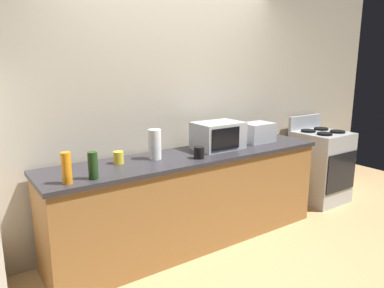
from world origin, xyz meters
The scene contains 11 objects.
ground_plane centered at (0.00, 0.00, 0.00)m, with size 8.00×8.00×0.00m, color tan.
back_wall centered at (0.00, 0.81, 1.35)m, with size 6.40×0.10×2.70m, color #B2A893.
counter_run centered at (0.00, 0.40, 0.45)m, with size 2.84×0.64×0.90m.
stove_range centered at (2.00, 0.40, 0.46)m, with size 0.60×0.61×1.08m.
microwave centered at (0.35, 0.45, 1.04)m, with size 0.48×0.35×0.27m.
toaster_oven centered at (0.91, 0.46, 1.01)m, with size 0.34×0.26×0.21m, color #B7BABF.
paper_towel_roll centered at (-0.37, 0.45, 1.04)m, with size 0.12×0.12×0.27m, color white.
bottle_dish_soap centered at (-1.22, 0.20, 1.02)m, with size 0.07×0.07×0.23m, color orange.
bottle_wine centered at (-1.03, 0.20, 1.00)m, with size 0.07×0.07×0.21m, color #1E3F19.
mug_black centered at (-0.03, 0.24, 0.95)m, with size 0.10×0.10×0.11m, color black.
mug_yellow centered at (-0.70, 0.49, 0.95)m, with size 0.09×0.09×0.11m, color yellow.
Camera 1 is at (-1.88, -2.33, 1.74)m, focal length 33.65 mm.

